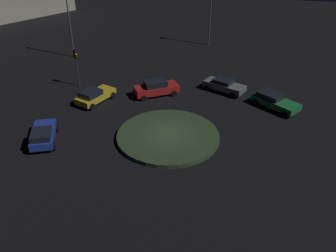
{
  "coord_description": "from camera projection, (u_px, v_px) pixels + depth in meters",
  "views": [
    {
      "loc": [
        24.81,
        4.97,
        16.4
      ],
      "look_at": [
        0.0,
        0.0,
        1.14
      ],
      "focal_mm": 38.29,
      "sensor_mm": 36.0,
      "label": 1
    }
  ],
  "objects": [
    {
      "name": "streetlamp_west",
      "position": [
        211.0,
        4.0,
        47.98
      ],
      "size": [
        0.56,
        0.56,
        8.4
      ],
      "color": "#4C4C51",
      "rests_on": "ground_plane"
    },
    {
      "name": "roundabout_island",
      "position": [
        168.0,
        136.0,
        30.05
      ],
      "size": [
        8.61,
        8.61,
        0.35
      ],
      "primitive_type": "cylinder",
      "color": "#2D4228",
      "rests_on": "ground_plane"
    },
    {
      "name": "ground_plane",
      "position": [
        168.0,
        138.0,
        30.14
      ],
      "size": [
        116.27,
        116.27,
        0.0
      ],
      "primitive_type": "plane",
      "color": "black"
    },
    {
      "name": "car_red",
      "position": [
        156.0,
        88.0,
        36.66
      ],
      "size": [
        3.79,
        4.72,
        1.6
      ],
      "rotation": [
        0.0,
        0.0,
        2.12
      ],
      "color": "red",
      "rests_on": "ground_plane"
    },
    {
      "name": "car_green",
      "position": [
        275.0,
        101.0,
        34.35
      ],
      "size": [
        4.22,
        4.69,
        1.38
      ],
      "rotation": [
        0.0,
        0.0,
        0.91
      ],
      "color": "#1E7238",
      "rests_on": "ground_plane"
    },
    {
      "name": "car_blue",
      "position": [
        43.0,
        135.0,
        29.13
      ],
      "size": [
        4.38,
        3.16,
        1.44
      ],
      "rotation": [
        0.0,
        0.0,
        3.52
      ],
      "color": "#1E38A5",
      "rests_on": "ground_plane"
    },
    {
      "name": "traffic_light_southwest",
      "position": [
        76.0,
        61.0,
        37.46
      ],
      "size": [
        0.37,
        0.39,
        4.1
      ],
      "rotation": [
        0.0,
        0.0,
        0.95
      ],
      "color": "#2D2D2D",
      "rests_on": "ground_plane"
    },
    {
      "name": "streetlamp_southwest",
      "position": [
        68.0,
        11.0,
        43.73
      ],
      "size": [
        0.52,
        0.52,
        9.2
      ],
      "color": "#4C4C51",
      "rests_on": "ground_plane"
    },
    {
      "name": "car_yellow",
      "position": [
        94.0,
        95.0,
        35.31
      ],
      "size": [
        4.48,
        3.22,
        1.44
      ],
      "rotation": [
        0.0,
        0.0,
        2.75
      ],
      "color": "gold",
      "rests_on": "ground_plane"
    },
    {
      "name": "car_grey",
      "position": [
        224.0,
        85.0,
        37.42
      ],
      "size": [
        3.41,
        4.62,
        1.37
      ],
      "rotation": [
        0.0,
        0.0,
        1.12
      ],
      "color": "slate",
      "rests_on": "ground_plane"
    }
  ]
}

